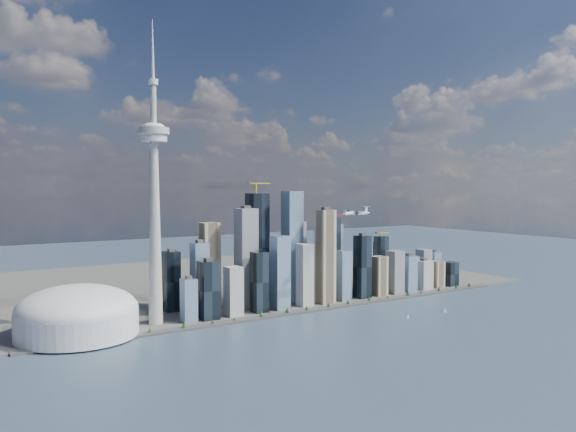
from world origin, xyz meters
TOP-DOWN VIEW (x-y plane):
  - ground at (0.00, 0.00)m, footprint 4000.00×4000.00m
  - seawall at (0.00, 250.00)m, footprint 1100.00×22.00m
  - land at (0.00, 700.00)m, footprint 1400.00×900.00m
  - shoreline_trees at (0.00, 250.00)m, footprint 960.53×7.20m
  - skyscraper_cluster at (59.62, 336.82)m, footprint 736.00×142.00m
  - needle_tower at (-300.00, 310.00)m, footprint 56.00×56.00m
  - dome_stadium at (-440.00, 300.00)m, footprint 200.00×200.00m
  - airplane at (74.49, 190.12)m, footprint 71.57×63.25m
  - sailboat_west at (229.81, 95.74)m, footprint 7.63×4.15m
  - sailboat_east at (129.42, 98.64)m, footprint 6.61×2.20m

SIDE VIEW (x-z plane):
  - ground at x=0.00m, z-range 0.00..0.00m
  - land at x=0.00m, z-range 0.00..3.00m
  - seawall at x=0.00m, z-range 0.00..4.00m
  - sailboat_east at x=129.42m, z-range -1.64..7.50m
  - sailboat_west at x=229.81m, z-range -1.92..8.80m
  - shoreline_trees at x=0.00m, z-range 4.38..13.18m
  - dome_stadium at x=-440.00m, z-range -3.56..82.44m
  - skyscraper_cluster at x=59.62m, z-range -49.79..213.26m
  - airplane at x=74.49m, z-range 193.51..210.97m
  - needle_tower at x=-300.00m, z-range -39.41..511.09m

